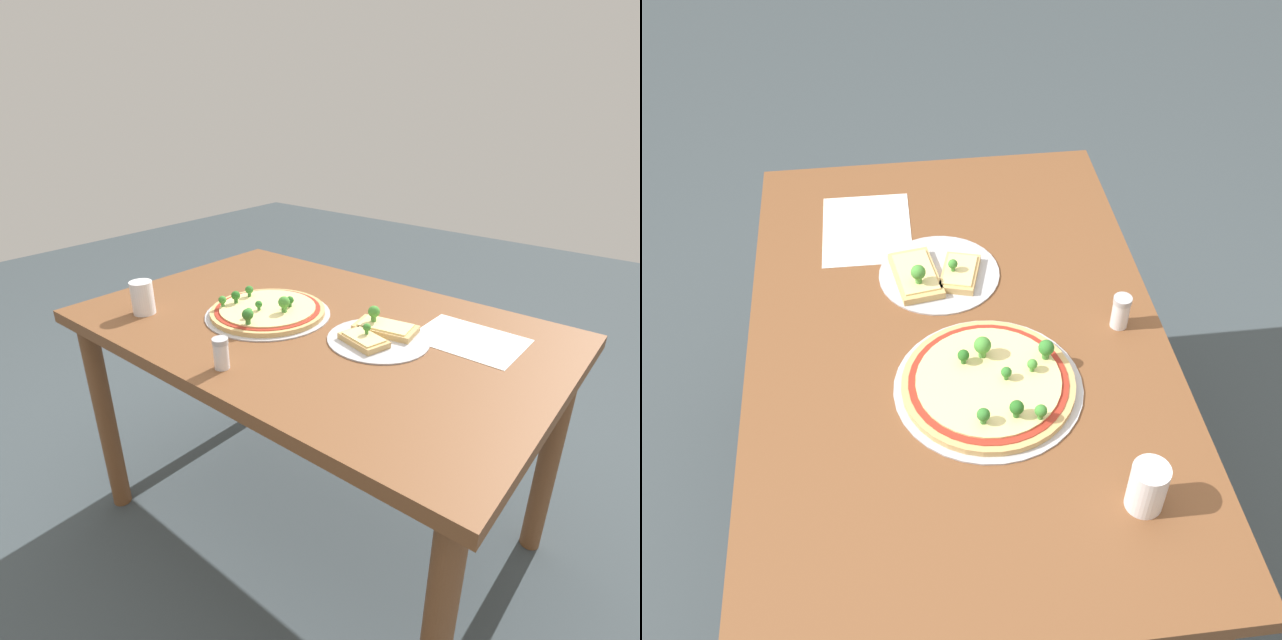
% 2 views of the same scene
% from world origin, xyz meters
% --- Properties ---
extents(ground_plane, '(8.00, 8.00, 0.00)m').
position_xyz_m(ground_plane, '(0.00, 0.00, 0.00)').
color(ground_plane, '#3D474C').
extents(dining_table, '(1.31, 0.85, 0.74)m').
position_xyz_m(dining_table, '(0.00, 0.00, 0.65)').
color(dining_table, brown).
rests_on(dining_table, ground_plane).
extents(pizza_tray_whole, '(0.36, 0.36, 0.07)m').
position_xyz_m(pizza_tray_whole, '(0.14, 0.04, 0.76)').
color(pizza_tray_whole, '#B7B7BC').
rests_on(pizza_tray_whole, dining_table).
extents(pizza_tray_slice, '(0.27, 0.27, 0.07)m').
position_xyz_m(pizza_tray_slice, '(-0.19, -0.03, 0.75)').
color(pizza_tray_slice, '#B7B7BC').
rests_on(pizza_tray_slice, dining_table).
extents(drinking_cup, '(0.06, 0.06, 0.10)m').
position_xyz_m(drinking_cup, '(0.43, 0.26, 0.79)').
color(drinking_cup, white).
rests_on(drinking_cup, dining_table).
extents(condiment_shaker, '(0.04, 0.04, 0.08)m').
position_xyz_m(condiment_shaker, '(0.01, 0.33, 0.78)').
color(condiment_shaker, silver).
rests_on(condiment_shaker, dining_table).
extents(paper_menu, '(0.27, 0.21, 0.00)m').
position_xyz_m(paper_menu, '(-0.38, -0.17, 0.74)').
color(paper_menu, white).
rests_on(paper_menu, dining_table).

